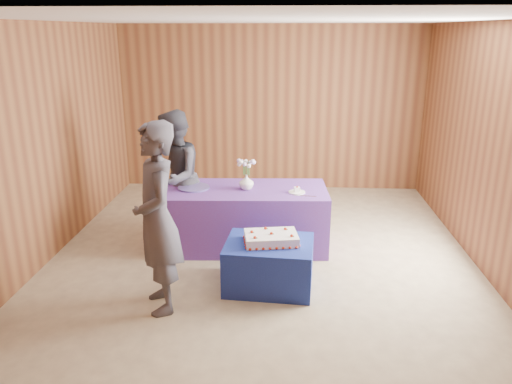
# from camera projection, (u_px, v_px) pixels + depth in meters

# --- Properties ---
(ground) EXTENTS (6.00, 6.00, 0.00)m
(ground) POSITION_uv_depth(u_px,v_px,m) (261.00, 262.00, 5.85)
(ground) COLOR tan
(ground) RESTS_ON ground
(room_shell) EXTENTS (5.04, 6.04, 2.72)m
(room_shell) POSITION_uv_depth(u_px,v_px,m) (261.00, 109.00, 5.30)
(room_shell) COLOR brown
(room_shell) RESTS_ON ground
(cake_table) EXTENTS (0.95, 0.76, 0.50)m
(cake_table) POSITION_uv_depth(u_px,v_px,m) (269.00, 265.00, 5.24)
(cake_table) COLOR navy
(cake_table) RESTS_ON ground
(serving_table) EXTENTS (2.05, 1.01, 0.75)m
(serving_table) POSITION_uv_depth(u_px,v_px,m) (245.00, 217.00, 6.21)
(serving_table) COLOR #563697
(serving_table) RESTS_ON ground
(sheet_cake) EXTENTS (0.62, 0.47, 0.13)m
(sheet_cake) POSITION_uv_depth(u_px,v_px,m) (271.00, 238.00, 5.16)
(sheet_cake) COLOR white
(sheet_cake) RESTS_ON cake_table
(vase) EXTENTS (0.23, 0.23, 0.18)m
(vase) POSITION_uv_depth(u_px,v_px,m) (246.00, 182.00, 6.05)
(vase) COLOR silver
(vase) RESTS_ON serving_table
(flower_spray) EXTENTS (0.23, 0.23, 0.18)m
(flower_spray) POSITION_uv_depth(u_px,v_px,m) (246.00, 163.00, 5.97)
(flower_spray) COLOR #2B5B24
(flower_spray) RESTS_ON vase
(platter) EXTENTS (0.40, 0.40, 0.02)m
(platter) POSITION_uv_depth(u_px,v_px,m) (194.00, 187.00, 6.11)
(platter) COLOR #544890
(platter) RESTS_ON serving_table
(plate) EXTENTS (0.26, 0.26, 0.01)m
(plate) POSITION_uv_depth(u_px,v_px,m) (297.00, 192.00, 5.95)
(plate) COLOR white
(plate) RESTS_ON serving_table
(cake_slice) EXTENTS (0.07, 0.07, 0.08)m
(cake_slice) POSITION_uv_depth(u_px,v_px,m) (297.00, 189.00, 5.93)
(cake_slice) COLOR white
(cake_slice) RESTS_ON plate
(knife) EXTENTS (0.26, 0.05, 0.00)m
(knife) POSITION_uv_depth(u_px,v_px,m) (305.00, 196.00, 5.82)
(knife) COLOR silver
(knife) RESTS_ON serving_table
(guest_left) EXTENTS (0.67, 0.79, 1.84)m
(guest_left) POSITION_uv_depth(u_px,v_px,m) (157.00, 219.00, 4.65)
(guest_left) COLOR #3E3D48
(guest_left) RESTS_ON ground
(guest_right) EXTENTS (0.70, 0.87, 1.68)m
(guest_right) POSITION_uv_depth(u_px,v_px,m) (174.00, 177.00, 6.25)
(guest_right) COLOR #34343E
(guest_right) RESTS_ON ground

